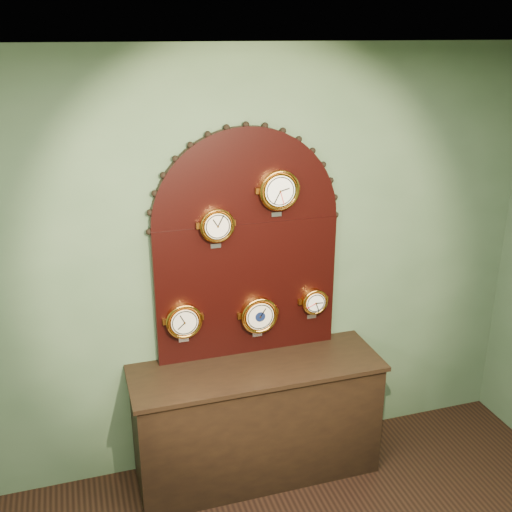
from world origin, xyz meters
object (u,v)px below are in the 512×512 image
object	(u,v)px
roman_clock	(217,225)
arabic_clock	(279,190)
barometer	(259,315)
display_board	(247,239)
hygrometer	(184,321)
tide_clock	(314,301)
shop_counter	(257,422)

from	to	relation	value
roman_clock	arabic_clock	xyz separation A→B (m)	(0.39, -0.00, 0.19)
barometer	display_board	bearing A→B (deg)	131.78
hygrometer	arabic_clock	bearing A→B (deg)	-0.06
barometer	roman_clock	bearing A→B (deg)	179.79
display_board	tide_clock	size ratio (longest dim) A/B	6.65
shop_counter	hygrometer	distance (m)	0.88
arabic_clock	tide_clock	bearing A→B (deg)	0.45
roman_clock	hygrometer	size ratio (longest dim) A/B	0.94
roman_clock	barometer	distance (m)	0.69
hygrometer	tide_clock	world-z (taller)	hygrometer
display_board	arabic_clock	bearing A→B (deg)	-19.93
tide_clock	shop_counter	bearing A→B (deg)	-160.92
arabic_clock	hygrometer	world-z (taller)	arabic_clock
arabic_clock	barometer	world-z (taller)	arabic_clock
roman_clock	tide_clock	xyz separation A→B (m)	(0.66, 0.00, -0.59)
shop_counter	tide_clock	xyz separation A→B (m)	(0.45, 0.15, 0.76)
display_board	hygrometer	world-z (taller)	display_board
arabic_clock	display_board	bearing A→B (deg)	160.07
shop_counter	barometer	bearing A→B (deg)	68.52
roman_clock	hygrometer	bearing A→B (deg)	-179.89
roman_clock	barometer	xyz separation A→B (m)	(0.27, -0.00, -0.64)
hygrometer	barometer	size ratio (longest dim) A/B	0.94
shop_counter	display_board	bearing A→B (deg)	90.00
display_board	arabic_clock	distance (m)	0.37
shop_counter	tide_clock	bearing A→B (deg)	19.08
display_board	arabic_clock	size ratio (longest dim) A/B	4.98
tide_clock	arabic_clock	bearing A→B (deg)	-179.55
arabic_clock	hygrometer	distance (m)	1.01
barometer	shop_counter	bearing A→B (deg)	-111.48
tide_clock	roman_clock	bearing A→B (deg)	-179.91
shop_counter	tide_clock	world-z (taller)	tide_clock
shop_counter	roman_clock	size ratio (longest dim) A/B	6.02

